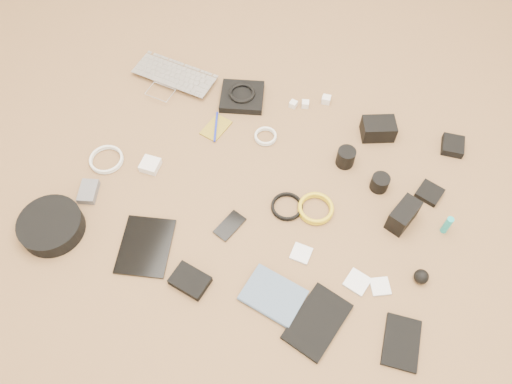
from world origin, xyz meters
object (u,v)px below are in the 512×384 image
(dslr_camera, at_px, (378,129))
(tablet, at_px, (146,246))
(headphone_case, at_px, (51,226))
(laptop, at_px, (169,84))
(paperback, at_px, (262,314))
(phone, at_px, (230,226))

(dslr_camera, height_order, tablet, dslr_camera)
(headphone_case, bearing_deg, laptop, 82.14)
(tablet, xyz_separation_m, paperback, (0.46, -0.10, 0.00))
(tablet, height_order, headphone_case, headphone_case)
(tablet, relative_size, paperback, 1.17)
(headphone_case, bearing_deg, phone, 19.81)
(tablet, height_order, phone, same)
(phone, height_order, headphone_case, headphone_case)
(headphone_case, bearing_deg, dslr_camera, 38.19)
(tablet, relative_size, phone, 1.93)
(phone, bearing_deg, tablet, -125.50)
(headphone_case, bearing_deg, paperback, -4.21)
(laptop, distance_m, phone, 0.74)
(phone, xyz_separation_m, headphone_case, (-0.59, -0.21, 0.03))
(headphone_case, distance_m, paperback, 0.80)
(laptop, bearing_deg, headphone_case, -90.56)
(laptop, relative_size, paperback, 1.86)
(dslr_camera, distance_m, phone, 0.71)
(tablet, distance_m, phone, 0.30)
(dslr_camera, bearing_deg, headphone_case, -162.46)
(headphone_case, height_order, paperback, headphone_case)
(dslr_camera, height_order, phone, dslr_camera)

